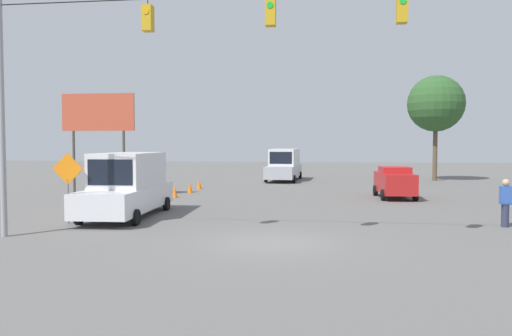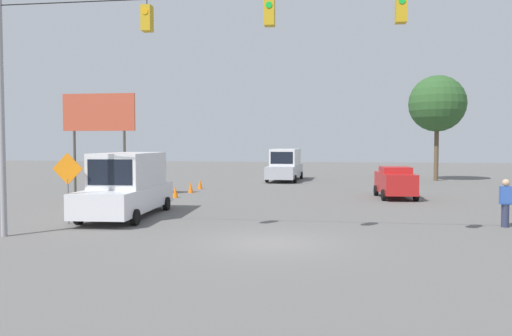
{
  "view_description": "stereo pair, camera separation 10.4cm",
  "coord_description": "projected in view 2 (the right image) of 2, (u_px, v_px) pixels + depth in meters",
  "views": [
    {
      "loc": [
        -1.66,
        15.9,
        3.22
      ],
      "look_at": [
        1.45,
        -7.2,
        2.06
      ],
      "focal_mm": 35.0,
      "sensor_mm": 36.0,
      "label": 1
    },
    {
      "loc": [
        -1.76,
        15.88,
        3.22
      ],
      "look_at": [
        1.45,
        -7.2,
        2.06
      ],
      "focal_mm": 35.0,
      "sensor_mm": 36.0,
      "label": 2
    }
  ],
  "objects": [
    {
      "name": "ground_plane",
      "position": [
        270.0,
        243.0,
        16.11
      ],
      "size": [
        140.0,
        140.0,
        0.0
      ],
      "primitive_type": "plane",
      "color": "#605E5B"
    },
    {
      "name": "overhead_signal_span",
      "position": [
        270.0,
        76.0,
        15.7
      ],
      "size": [
        18.65,
        0.38,
        8.87
      ],
      "color": "#939399",
      "rests_on": "ground_plane"
    },
    {
      "name": "box_truck_silver_withflow_deep",
      "position": [
        285.0,
        165.0,
        43.24
      ],
      "size": [
        2.86,
        7.62,
        2.73
      ],
      "color": "#A8AAB2",
      "rests_on": "ground_plane"
    },
    {
      "name": "sedan_red_oncoming_far",
      "position": [
        395.0,
        182.0,
        29.19
      ],
      "size": [
        2.18,
        4.26,
        1.85
      ],
      "color": "red",
      "rests_on": "ground_plane"
    },
    {
      "name": "box_truck_white_parked_shoulder",
      "position": [
        128.0,
        185.0,
        21.97
      ],
      "size": [
        2.74,
        6.96,
        2.8
      ],
      "color": "silver",
      "rests_on": "ground_plane"
    },
    {
      "name": "traffic_cone_nearest",
      "position": [
        118.0,
        211.0,
        21.05
      ],
      "size": [
        0.34,
        0.34,
        0.7
      ],
      "primitive_type": "cone",
      "color": "orange",
      "rests_on": "ground_plane"
    },
    {
      "name": "traffic_cone_second",
      "position": [
        140.0,
        203.0,
        24.05
      ],
      "size": [
        0.34,
        0.34,
        0.7
      ],
      "primitive_type": "cone",
      "color": "orange",
      "rests_on": "ground_plane"
    },
    {
      "name": "traffic_cone_third",
      "position": [
        160.0,
        197.0,
        26.82
      ],
      "size": [
        0.34,
        0.34,
        0.7
      ],
      "primitive_type": "cone",
      "color": "orange",
      "rests_on": "ground_plane"
    },
    {
      "name": "traffic_cone_fourth",
      "position": [
        175.0,
        192.0,
        29.5
      ],
      "size": [
        0.34,
        0.34,
        0.7
      ],
      "primitive_type": "cone",
      "color": "orange",
      "rests_on": "ground_plane"
    },
    {
      "name": "traffic_cone_fifth",
      "position": [
        191.0,
        187.0,
        32.47
      ],
      "size": [
        0.34,
        0.34,
        0.7
      ],
      "primitive_type": "cone",
      "color": "orange",
      "rests_on": "ground_plane"
    },
    {
      "name": "traffic_cone_farthest",
      "position": [
        200.0,
        184.0,
        35.07
      ],
      "size": [
        0.34,
        0.34,
        0.7
      ],
      "primitive_type": "cone",
      "color": "orange",
      "rests_on": "ground_plane"
    },
    {
      "name": "roadside_billboard",
      "position": [
        99.0,
        120.0,
        30.04
      ],
      "size": [
        4.55,
        0.16,
        6.21
      ],
      "color": "#4C473D",
      "rests_on": "ground_plane"
    },
    {
      "name": "work_zone_sign",
      "position": [
        68.0,
        174.0,
        19.84
      ],
      "size": [
        1.27,
        0.06,
        2.84
      ],
      "color": "slate",
      "rests_on": "ground_plane"
    },
    {
      "name": "pedestrian",
      "position": [
        505.0,
        203.0,
        19.09
      ],
      "size": [
        0.4,
        0.28,
        1.85
      ],
      "color": "#2D334C",
      "rests_on": "ground_plane"
    },
    {
      "name": "tree_horizon_left",
      "position": [
        437.0,
        104.0,
        42.65
      ],
      "size": [
        4.81,
        4.81,
        9.03
      ],
      "color": "brown",
      "rests_on": "ground_plane"
    }
  ]
}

